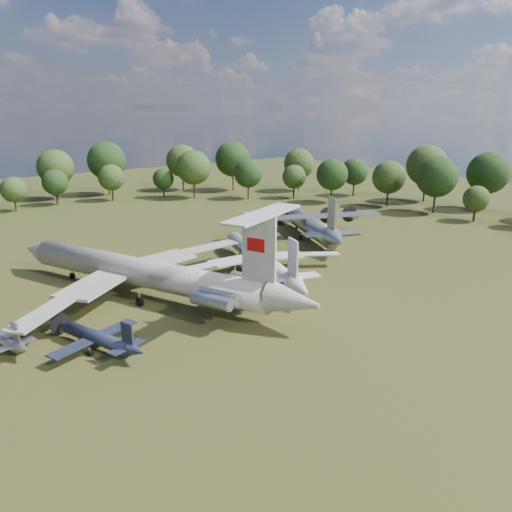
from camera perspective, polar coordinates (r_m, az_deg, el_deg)
ground at (r=74.28m, az=-7.77°, el=-4.32°), size 300.00×300.00×0.00m
il62_airliner at (r=73.74m, az=-12.78°, el=-2.42°), size 62.49×69.70×5.62m
tu104_jet at (r=82.21m, az=0.40°, el=-0.67°), size 38.56×44.80×3.80m
an12_transport at (r=104.63m, az=6.14°, el=3.26°), size 43.04×44.92×4.63m
small_prop_west at (r=59.70m, az=-17.63°, el=-9.21°), size 15.77×18.34×2.27m
person_on_il62 at (r=63.35m, az=-2.43°, el=-1.72°), size 0.71×0.68×1.64m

